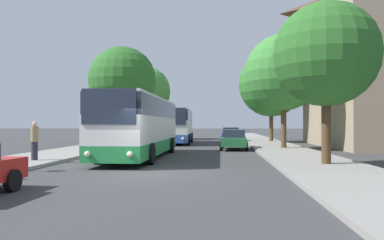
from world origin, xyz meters
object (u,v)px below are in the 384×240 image
Objects in this scene: tree_left_far at (145,91)px; tree_right_far at (283,73)px; bus_front at (141,126)px; tree_left_near at (122,80)px; parked_car_right_near at (234,139)px; tree_right_mid at (271,84)px; pedestrian_walking_back at (35,140)px; bus_middle at (177,125)px; parked_car_right_far at (231,134)px; tree_right_near at (326,55)px.

tree_right_far is at bearing -51.23° from tree_left_far.
tree_left_far is (-4.73, 24.50, 4.11)m from bus_front.
tree_left_near reaches higher than tree_left_far.
tree_left_far is at bearing 128.77° from tree_right_far.
tree_right_mid is at bearing -107.65° from parked_car_right_near.
pedestrian_walking_back is at bearing -89.14° from tree_left_near.
bus_middle is 1.15× the size of tree_left_near.
pedestrian_walking_back is (-9.94, -22.20, 0.30)m from parked_car_right_far.
parked_car_right_near is at bearing 52.46° from bus_front.
tree_right_mid reaches higher than parked_car_right_far.
parked_car_right_far is 24.33m from pedestrian_walking_back.
parked_car_right_far is 23.40m from tree_right_near.
bus_front is 12.29m from tree_right_far.
parked_car_right_near is 0.49× the size of tree_right_mid.
tree_right_mid reaches higher than tree_left_near.
bus_middle is 1.12× the size of tree_right_mid.
tree_left_far is (-0.32, 27.87, 4.80)m from pedestrian_walking_back.
bus_front is at bearing -79.07° from tree_left_far.
pedestrian_walking_back is at bearing 177.63° from tree_right_near.
tree_right_near is (3.54, -22.76, 4.11)m from parked_car_right_far.
tree_right_near reaches higher than parked_car_right_far.
parked_car_right_near is 14.33m from pedestrian_walking_back.
bus_middle is 21.52m from tree_right_near.
tree_right_near is 11.24m from tree_right_far.
tree_left_near is 10.95m from tree_left_far.
bus_front is at bearing -70.98° from tree_left_near.
tree_left_near is at bearing 155.56° from tree_right_far.
parked_car_right_far is at bearing -16.95° from pedestrian_walking_back.
pedestrian_walking_back is (-4.65, -18.81, -0.66)m from bus_middle.
tree_left_near is 1.07× the size of tree_right_far.
bus_front is 1.29× the size of tree_right_mid.
pedestrian_walking_back is at bearing -106.13° from bus_middle.
tree_right_mid reaches higher than pedestrian_walking_back.
tree_right_mid is at bearing 88.45° from tree_right_near.
tree_left_near is (-0.25, 16.91, 4.87)m from pedestrian_walking_back.
parked_car_right_far is 13.03m from tree_right_far.
tree_right_far is (3.56, -11.54, 4.88)m from parked_car_right_far.
bus_front is at bearing -45.52° from pedestrian_walking_back.
tree_left_far is at bearing 115.89° from tree_right_near.
tree_left_far is at bearing 7.82° from pedestrian_walking_back.
tree_right_far reaches higher than parked_car_right_near.
tree_right_mid is at bearing -25.57° from pedestrian_walking_back.
tree_right_far is at bearing 108.64° from parked_car_right_far.
bus_front is 25.29m from tree_left_far.
bus_front reaches higher than parked_car_right_far.
tree_left_far reaches higher than bus_front.
parked_car_right_near is at bearing -60.48° from bus_middle.
tree_right_near is (13.48, -0.56, 3.82)m from pedestrian_walking_back.
tree_right_near is at bearing -85.19° from pedestrian_walking_back.
parked_car_right_near is (5.45, 7.02, -1.02)m from bus_front.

